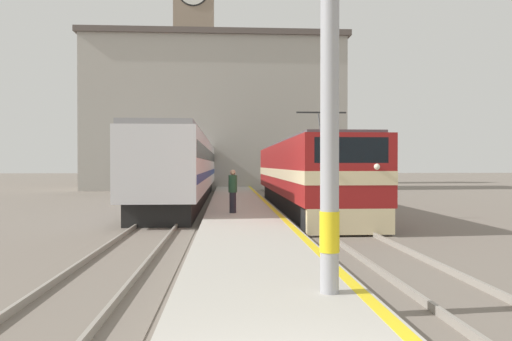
# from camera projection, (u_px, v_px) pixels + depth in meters

# --- Properties ---
(ground_plane) EXTENTS (200.00, 200.00, 0.00)m
(ground_plane) POSITION_uv_depth(u_px,v_px,m) (236.00, 198.00, 33.60)
(ground_plane) COLOR #70665B
(platform) EXTENTS (2.95, 140.00, 0.39)m
(platform) POSITION_uv_depth(u_px,v_px,m) (238.00, 201.00, 28.61)
(platform) COLOR #ADA89E
(platform) RESTS_ON ground
(rail_track_near) EXTENTS (2.83, 140.00, 0.16)m
(rail_track_near) POSITION_uv_depth(u_px,v_px,m) (293.00, 203.00, 28.80)
(rail_track_near) COLOR #70665B
(rail_track_near) RESTS_ON ground
(rail_track_far) EXTENTS (2.83, 140.00, 0.16)m
(rail_track_far) POSITION_uv_depth(u_px,v_px,m) (183.00, 204.00, 28.43)
(rail_track_far) COLOR #70665B
(rail_track_far) RESTS_ON ground
(locomotive_train) EXTENTS (2.92, 19.79, 4.42)m
(locomotive_train) POSITION_uv_depth(u_px,v_px,m) (303.00, 174.00, 25.15)
(locomotive_train) COLOR black
(locomotive_train) RESTS_ON ground
(passenger_train) EXTENTS (2.92, 32.75, 3.86)m
(passenger_train) POSITION_uv_depth(u_px,v_px,m) (189.00, 167.00, 33.32)
(passenger_train) COLOR black
(passenger_train) RESTS_ON ground
(catenary_mast) EXTENTS (2.65, 0.29, 7.30)m
(catenary_mast) POSITION_uv_depth(u_px,v_px,m) (336.00, 46.00, 7.28)
(catenary_mast) COLOR #9E9EA3
(catenary_mast) RESTS_ON platform
(person_on_platform) EXTENTS (0.34, 0.34, 1.69)m
(person_on_platform) POSITION_uv_depth(u_px,v_px,m) (233.00, 190.00, 19.45)
(person_on_platform) COLOR #23232D
(person_on_platform) RESTS_ON platform
(clock_tower) EXTENTS (5.61, 5.61, 28.98)m
(clock_tower) POSITION_uv_depth(u_px,v_px,m) (194.00, 52.00, 58.27)
(clock_tower) COLOR gray
(clock_tower) RESTS_ON ground
(station_building) EXTENTS (23.84, 7.57, 14.05)m
(station_building) POSITION_uv_depth(u_px,v_px,m) (215.00, 113.00, 46.45)
(station_building) COLOR #A8A399
(station_building) RESTS_ON ground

